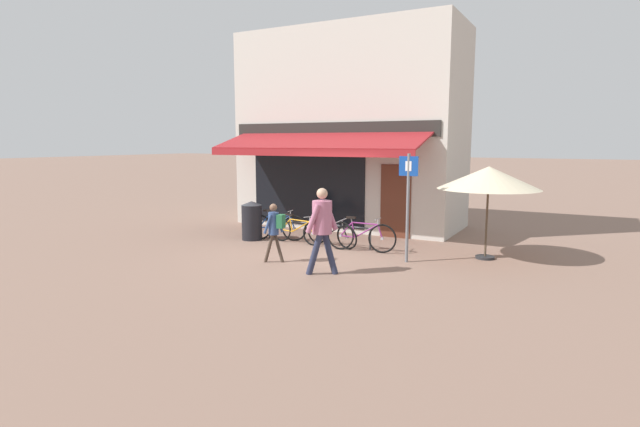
{
  "coord_description": "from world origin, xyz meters",
  "views": [
    {
      "loc": [
        6.02,
        -10.41,
        2.74
      ],
      "look_at": [
        0.43,
        -0.12,
        1.05
      ],
      "focal_mm": 28.0,
      "sensor_mm": 36.0,
      "label": 1
    }
  ],
  "objects_px": {
    "bicycle_blue": "(276,227)",
    "pedestrian_child": "(275,225)",
    "bicycle_black": "(331,234)",
    "bicycle_purple": "(361,236)",
    "litter_bin": "(252,220)",
    "parking_sign": "(408,196)",
    "pedestrian_adult": "(322,222)",
    "cafe_parasol": "(489,178)",
    "bicycle_orange": "(297,230)"
  },
  "relations": [
    {
      "from": "pedestrian_child",
      "to": "litter_bin",
      "type": "bearing_deg",
      "value": -50.78
    },
    {
      "from": "bicycle_black",
      "to": "cafe_parasol",
      "type": "bearing_deg",
      "value": 21.2
    },
    {
      "from": "pedestrian_adult",
      "to": "pedestrian_child",
      "type": "distance_m",
      "value": 1.51
    },
    {
      "from": "bicycle_black",
      "to": "bicycle_purple",
      "type": "distance_m",
      "value": 0.91
    },
    {
      "from": "pedestrian_child",
      "to": "parking_sign",
      "type": "height_order",
      "value": "parking_sign"
    },
    {
      "from": "bicycle_purple",
      "to": "cafe_parasol",
      "type": "xyz_separation_m",
      "value": [
        2.91,
        0.66,
        1.51
      ]
    },
    {
      "from": "bicycle_orange",
      "to": "bicycle_purple",
      "type": "height_order",
      "value": "bicycle_purple"
    },
    {
      "from": "pedestrian_child",
      "to": "bicycle_purple",
      "type": "bearing_deg",
      "value": -129.5
    },
    {
      "from": "bicycle_orange",
      "to": "bicycle_blue",
      "type": "bearing_deg",
      "value": 178.05
    },
    {
      "from": "bicycle_black",
      "to": "pedestrian_adult",
      "type": "bearing_deg",
      "value": -53.46
    },
    {
      "from": "bicycle_purple",
      "to": "pedestrian_child",
      "type": "height_order",
      "value": "pedestrian_child"
    },
    {
      "from": "pedestrian_child",
      "to": "cafe_parasol",
      "type": "distance_m",
      "value": 5.05
    },
    {
      "from": "bicycle_purple",
      "to": "pedestrian_child",
      "type": "distance_m",
      "value": 2.41
    },
    {
      "from": "bicycle_purple",
      "to": "bicycle_black",
      "type": "bearing_deg",
      "value": 166.17
    },
    {
      "from": "pedestrian_adult",
      "to": "litter_bin",
      "type": "bearing_deg",
      "value": -39.85
    },
    {
      "from": "pedestrian_adult",
      "to": "bicycle_blue",
      "type": "bearing_deg",
      "value": -48.52
    },
    {
      "from": "parking_sign",
      "to": "bicycle_black",
      "type": "bearing_deg",
      "value": 163.66
    },
    {
      "from": "pedestrian_adult",
      "to": "pedestrian_child",
      "type": "height_order",
      "value": "pedestrian_adult"
    },
    {
      "from": "bicycle_blue",
      "to": "pedestrian_child",
      "type": "height_order",
      "value": "pedestrian_child"
    },
    {
      "from": "parking_sign",
      "to": "pedestrian_adult",
      "type": "bearing_deg",
      "value": -123.06
    },
    {
      "from": "bicycle_orange",
      "to": "parking_sign",
      "type": "relative_size",
      "value": 0.69
    },
    {
      "from": "bicycle_purple",
      "to": "bicycle_blue",
      "type": "bearing_deg",
      "value": 169.79
    },
    {
      "from": "litter_bin",
      "to": "parking_sign",
      "type": "relative_size",
      "value": 0.44
    },
    {
      "from": "litter_bin",
      "to": "bicycle_purple",
      "type": "bearing_deg",
      "value": 1.47
    },
    {
      "from": "pedestrian_adult",
      "to": "cafe_parasol",
      "type": "xyz_separation_m",
      "value": [
        2.73,
        3.06,
        0.81
      ]
    },
    {
      "from": "bicycle_orange",
      "to": "pedestrian_adult",
      "type": "height_order",
      "value": "pedestrian_adult"
    },
    {
      "from": "pedestrian_adult",
      "to": "parking_sign",
      "type": "xyz_separation_m",
      "value": [
        1.2,
        1.85,
        0.42
      ]
    },
    {
      "from": "bicycle_blue",
      "to": "cafe_parasol",
      "type": "height_order",
      "value": "cafe_parasol"
    },
    {
      "from": "bicycle_orange",
      "to": "parking_sign",
      "type": "height_order",
      "value": "parking_sign"
    },
    {
      "from": "litter_bin",
      "to": "parking_sign",
      "type": "distance_m",
      "value": 4.82
    },
    {
      "from": "bicycle_purple",
      "to": "litter_bin",
      "type": "relative_size",
      "value": 1.66
    },
    {
      "from": "bicycle_orange",
      "to": "litter_bin",
      "type": "height_order",
      "value": "litter_bin"
    },
    {
      "from": "parking_sign",
      "to": "litter_bin",
      "type": "bearing_deg",
      "value": 174.28
    },
    {
      "from": "bicycle_orange",
      "to": "bicycle_black",
      "type": "distance_m",
      "value": 1.03
    },
    {
      "from": "bicycle_orange",
      "to": "bicycle_purple",
      "type": "distance_m",
      "value": 1.93
    },
    {
      "from": "bicycle_orange",
      "to": "bicycle_black",
      "type": "relative_size",
      "value": 1.02
    },
    {
      "from": "bicycle_black",
      "to": "bicycle_purple",
      "type": "bearing_deg",
      "value": 5.76
    },
    {
      "from": "bicycle_blue",
      "to": "pedestrian_child",
      "type": "distance_m",
      "value": 2.64
    },
    {
      "from": "bicycle_blue",
      "to": "bicycle_orange",
      "type": "relative_size",
      "value": 0.98
    },
    {
      "from": "bicycle_blue",
      "to": "litter_bin",
      "type": "bearing_deg",
      "value": -175.96
    },
    {
      "from": "bicycle_black",
      "to": "bicycle_purple",
      "type": "height_order",
      "value": "bicycle_purple"
    },
    {
      "from": "pedestrian_adult",
      "to": "pedestrian_child",
      "type": "xyz_separation_m",
      "value": [
        -1.43,
        0.39,
        -0.23
      ]
    },
    {
      "from": "pedestrian_adult",
      "to": "bicycle_orange",
      "type": "bearing_deg",
      "value": -55.81
    },
    {
      "from": "parking_sign",
      "to": "bicycle_blue",
      "type": "bearing_deg",
      "value": 169.75
    },
    {
      "from": "parking_sign",
      "to": "bicycle_orange",
      "type": "bearing_deg",
      "value": 169.18
    },
    {
      "from": "pedestrian_adult",
      "to": "cafe_parasol",
      "type": "distance_m",
      "value": 4.18
    },
    {
      "from": "bicycle_blue",
      "to": "bicycle_black",
      "type": "bearing_deg",
      "value": -19.62
    },
    {
      "from": "bicycle_black",
      "to": "litter_bin",
      "type": "distance_m",
      "value": 2.42
    },
    {
      "from": "cafe_parasol",
      "to": "bicycle_blue",
      "type": "bearing_deg",
      "value": -175.06
    },
    {
      "from": "bicycle_orange",
      "to": "bicycle_black",
      "type": "bearing_deg",
      "value": 7.78
    }
  ]
}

